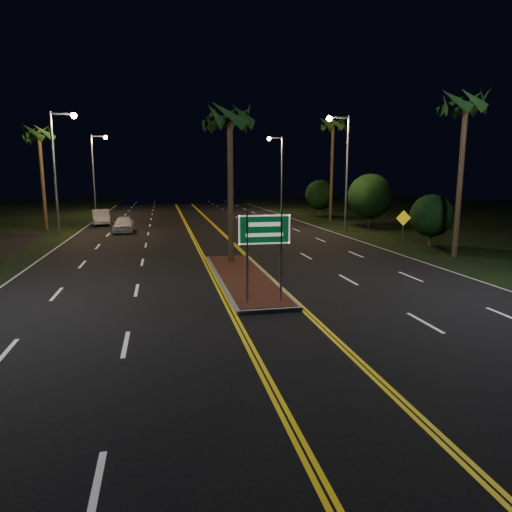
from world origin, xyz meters
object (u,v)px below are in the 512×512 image
object	(u,v)px
palm_right_near	(466,104)
highway_sign	(264,238)
streetlight_right_mid	(343,160)
shrub_mid	(370,196)
palm_right_far	(333,125)
warning_sign	(403,223)
streetlight_left_mid	(59,159)
palm_left_far	(39,134)
median_island	(243,278)
palm_median	(230,117)
streetlight_right_far	(279,165)
shrub_far	(320,195)
streetlight_left_far	(96,165)
car_near	(124,223)
shrub_near	(432,216)

from	to	relation	value
palm_right_near	highway_sign	bearing A→B (deg)	-150.05
streetlight_right_mid	shrub_mid	world-z (taller)	streetlight_right_mid
palm_right_far	warning_sign	distance (m)	17.74
streetlight_left_mid	palm_left_far	size ratio (longest dim) A/B	1.02
median_island	warning_sign	world-z (taller)	warning_sign
streetlight_left_mid	palm_median	size ratio (longest dim) A/B	1.08
warning_sign	palm_right_far	bearing A→B (deg)	87.54
streetlight_right_far	palm_right_near	size ratio (longest dim) A/B	0.97
streetlight_left_mid	shrub_mid	distance (m)	24.79
median_island	shrub_far	bearing A→B (deg)	64.55
streetlight_right_mid	streetlight_left_far	bearing A→B (deg)	133.97
streetlight_left_mid	warning_sign	world-z (taller)	streetlight_left_mid
median_island	streetlight_left_mid	xyz separation A→B (m)	(-10.61, 17.00, 5.57)
highway_sign	streetlight_left_mid	xyz separation A→B (m)	(-10.61, 21.20, 3.25)
highway_sign	shrub_far	xyz separation A→B (m)	(13.80, 33.20, -0.07)
streetlight_left_mid	palm_right_near	world-z (taller)	palm_right_near
median_island	palm_right_near	size ratio (longest dim) A/B	1.10
palm_left_far	palm_right_far	xyz separation A→B (m)	(25.60, 2.00, 1.40)
streetlight_right_mid	car_near	distance (m)	18.02
warning_sign	shrub_mid	bearing A→B (deg)	78.23
streetlight_right_mid	palm_left_far	world-z (taller)	streetlight_right_mid
streetlight_left_far	shrub_near	size ratio (longest dim) A/B	2.73
streetlight_right_far	palm_left_far	world-z (taller)	streetlight_right_far
streetlight_left_mid	streetlight_right_mid	world-z (taller)	same
streetlight_right_far	streetlight_left_far	bearing A→B (deg)	174.62
highway_sign	palm_median	distance (m)	9.11
palm_right_near	shrub_mid	xyz separation A→B (m)	(1.50, 14.00, -5.49)
streetlight_left_far	palm_median	xyz separation A→B (m)	(10.61, -33.50, 1.62)
streetlight_left_far	shrub_near	distance (m)	38.67
streetlight_left_mid	shrub_far	world-z (taller)	streetlight_left_mid
palm_left_far	streetlight_left_far	bearing A→B (deg)	82.22
streetlight_right_far	shrub_far	xyz separation A→B (m)	(3.19, -6.00, -3.32)
shrub_mid	car_near	bearing A→B (deg)	176.14
palm_right_near	warning_sign	bearing A→B (deg)	103.03
car_near	streetlight_right_mid	bearing A→B (deg)	-10.64
streetlight_right_mid	shrub_near	bearing A→B (deg)	-70.16
palm_median	car_near	bearing A→B (deg)	113.27
streetlight_right_mid	palm_median	distance (m)	15.73
shrub_mid	palm_median	bearing A→B (deg)	-136.04
streetlight_left_far	palm_left_far	bearing A→B (deg)	-97.78
streetlight_right_mid	shrub_far	world-z (taller)	streetlight_right_mid
car_near	highway_sign	bearing A→B (deg)	-73.59
shrub_mid	car_near	distance (m)	20.54
palm_median	shrub_far	world-z (taller)	palm_median
streetlight_right_far	shrub_far	world-z (taller)	streetlight_right_far
shrub_near	warning_sign	bearing A→B (deg)	178.89
streetlight_left_far	shrub_mid	distance (m)	31.85
shrub_near	streetlight_left_mid	bearing A→B (deg)	157.48
palm_median	palm_left_far	world-z (taller)	palm_left_far
warning_sign	highway_sign	bearing A→B (deg)	-133.86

